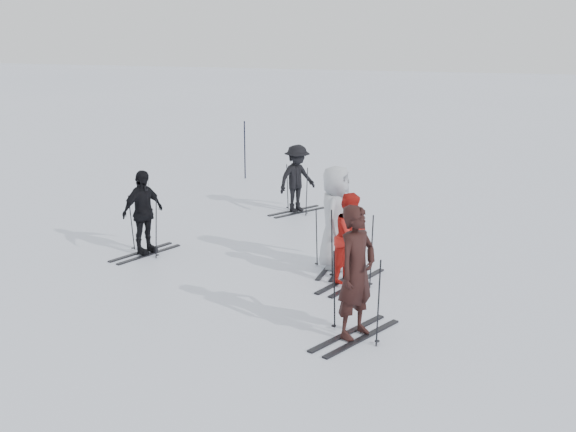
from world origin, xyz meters
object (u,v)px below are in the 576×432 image
object	(u,v)px
skier_near_dark	(356,274)
skier_grey	(336,219)
skier_red	(352,239)
skier_uphill_far	(297,179)
piste_marker	(245,150)
skier_uphill_left	(143,213)

from	to	relation	value
skier_near_dark	skier_grey	size ratio (longest dim) A/B	1.02
skier_red	skier_grey	distance (m)	0.83
skier_red	skier_grey	bearing A→B (deg)	53.46
skier_near_dark	skier_uphill_far	xyz separation A→B (m)	(-3.00, 6.78, -0.17)
skier_near_dark	piste_marker	distance (m)	11.62
skier_red	piste_marker	size ratio (longest dim) A/B	0.94
skier_grey	skier_uphill_far	size ratio (longest dim) A/B	1.19
skier_red	piste_marker	xyz separation A→B (m)	(-5.08, 7.85, 0.05)
skier_near_dark	skier_uphill_far	size ratio (longest dim) A/B	1.21
piste_marker	skier_uphill_left	bearing A→B (deg)	-84.51
skier_red	piste_marker	bearing A→B (deg)	51.41
skier_red	piste_marker	distance (m)	9.35
skier_grey	skier_near_dark	bearing A→B (deg)	-160.17
piste_marker	skier_red	bearing A→B (deg)	-57.09
skier_grey	skier_uphill_far	distance (m)	4.29
skier_near_dark	skier_red	bearing A→B (deg)	39.09
skier_uphill_far	skier_red	bearing A→B (deg)	-119.17
skier_near_dark	skier_uphill_left	distance (m)	5.61
skier_grey	skier_red	bearing A→B (deg)	-144.95
skier_near_dark	skier_red	distance (m)	2.37
skier_red	skier_uphill_left	world-z (taller)	skier_uphill_left
skier_red	skier_uphill_far	bearing A→B (deg)	46.69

